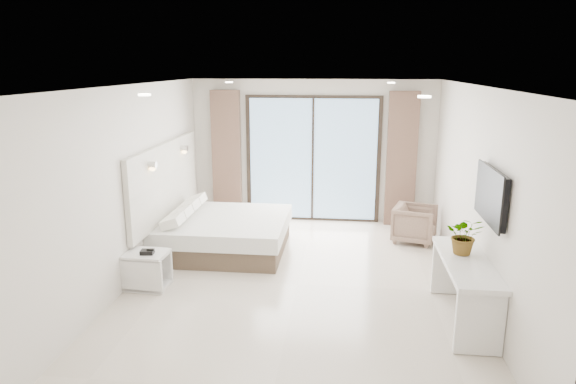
{
  "coord_description": "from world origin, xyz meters",
  "views": [
    {
      "loc": [
        0.61,
        -6.56,
        2.96
      ],
      "look_at": [
        -0.18,
        0.4,
        1.22
      ],
      "focal_mm": 32.0,
      "sensor_mm": 36.0,
      "label": 1
    }
  ],
  "objects_px": {
    "console_desk": "(465,276)",
    "armchair": "(415,222)",
    "bed": "(224,233)",
    "nightstand": "(147,270)"
  },
  "relations": [
    {
      "from": "console_desk",
      "to": "armchair",
      "type": "distance_m",
      "value": 2.83
    },
    {
      "from": "bed",
      "to": "armchair",
      "type": "height_order",
      "value": "same"
    },
    {
      "from": "nightstand",
      "to": "armchair",
      "type": "height_order",
      "value": "armchair"
    },
    {
      "from": "armchair",
      "to": "bed",
      "type": "bearing_deg",
      "value": 120.42
    },
    {
      "from": "armchair",
      "to": "console_desk",
      "type": "bearing_deg",
      "value": -159.24
    },
    {
      "from": "bed",
      "to": "console_desk",
      "type": "relative_size",
      "value": 1.2
    },
    {
      "from": "nightstand",
      "to": "console_desk",
      "type": "xyz_separation_m",
      "value": [
        4.06,
        -0.49,
        0.31
      ]
    },
    {
      "from": "bed",
      "to": "nightstand",
      "type": "xyz_separation_m",
      "value": [
        -0.7,
        -1.54,
        -0.04
      ]
    },
    {
      "from": "bed",
      "to": "armchair",
      "type": "distance_m",
      "value": 3.24
    },
    {
      "from": "armchair",
      "to": "nightstand",
      "type": "bearing_deg",
      "value": 137.56
    }
  ]
}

